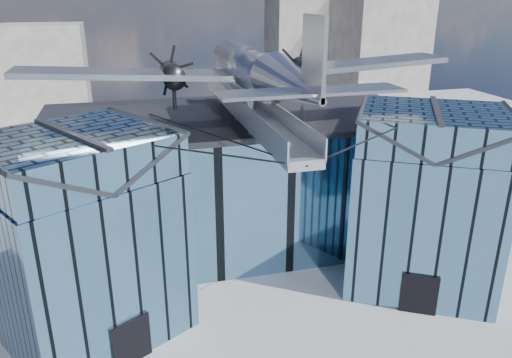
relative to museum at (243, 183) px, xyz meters
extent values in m
plane|color=gray|center=(0.00, -5.82, -5.54)|extent=(120.00, 120.00, 0.00)
cube|color=teal|center=(0.00, 3.18, -0.79)|extent=(28.00, 14.00, 9.50)
cube|color=#212328|center=(0.00, 3.18, 4.16)|extent=(28.00, 14.00, 0.40)
cube|color=teal|center=(-10.50, -6.82, -0.79)|extent=(11.79, 11.43, 9.50)
cube|color=teal|center=(-10.50, -6.82, 5.06)|extent=(11.56, 11.20, 2.20)
cube|color=#212328|center=(-12.45, -7.94, 5.06)|extent=(7.98, 9.23, 2.40)
cube|color=#212328|center=(-8.55, -5.69, 5.06)|extent=(7.98, 9.23, 2.40)
cube|color=#212328|center=(-10.50, -6.82, 6.21)|extent=(4.30, 7.10, 0.18)
cube|color=black|center=(-8.48, -10.33, -4.24)|extent=(2.03, 1.32, 2.60)
cube|color=black|center=(-6.60, -4.57, -0.79)|extent=(0.34, 0.34, 9.50)
cube|color=teal|center=(10.50, -6.82, -0.79)|extent=(11.79, 11.43, 9.50)
cube|color=teal|center=(10.50, -6.82, 5.06)|extent=(11.56, 11.20, 2.20)
cube|color=#212328|center=(8.55, -5.69, 5.06)|extent=(7.98, 9.23, 2.40)
cube|color=#212328|center=(12.45, -7.94, 5.06)|extent=(7.98, 9.23, 2.40)
cube|color=#212328|center=(10.50, -6.82, 6.21)|extent=(4.30, 7.10, 0.18)
cube|color=black|center=(8.48, -10.33, -4.24)|extent=(2.03, 1.32, 2.60)
cube|color=black|center=(6.60, -4.57, -0.79)|extent=(0.34, 0.34, 9.50)
cube|color=#959AA2|center=(0.00, -2.32, 5.56)|extent=(1.80, 21.00, 0.50)
cube|color=#959AA2|center=(-0.90, -2.32, 6.21)|extent=(0.08, 21.00, 1.10)
cube|color=#959AA2|center=(0.90, -2.32, 6.21)|extent=(0.08, 21.00, 1.10)
cylinder|color=#959AA2|center=(0.00, 7.18, 4.89)|extent=(0.44, 0.44, 1.35)
cylinder|color=#959AA2|center=(0.00, 1.18, 4.89)|extent=(0.44, 0.44, 1.35)
cylinder|color=#959AA2|center=(0.00, -2.82, 4.89)|extent=(0.44, 0.44, 1.35)
cylinder|color=#959AA2|center=(0.00, -1.82, 6.51)|extent=(0.70, 0.70, 1.40)
cylinder|color=black|center=(-5.25, -9.82, 5.86)|extent=(10.55, 6.08, 0.69)
cylinder|color=black|center=(5.25, -9.82, 5.86)|extent=(10.55, 6.08, 0.69)
cylinder|color=black|center=(-3.00, -4.32, 5.01)|extent=(6.09, 17.04, 1.19)
cylinder|color=black|center=(3.00, -4.32, 5.01)|extent=(6.09, 17.04, 1.19)
cylinder|color=#999EA4|center=(0.00, -1.82, 8.46)|extent=(2.50, 11.00, 2.50)
sphere|color=#999EA4|center=(0.00, 3.68, 8.46)|extent=(2.50, 2.50, 2.50)
cube|color=black|center=(0.00, 2.68, 9.15)|extent=(1.60, 1.40, 0.50)
cone|color=#999EA4|center=(0.00, -10.82, 8.76)|extent=(2.50, 7.00, 2.50)
cube|color=#999EA4|center=(0.00, -13.12, 10.36)|extent=(0.18, 2.40, 3.40)
cube|color=#999EA4|center=(0.00, -13.02, 8.96)|extent=(8.00, 1.80, 0.14)
cube|color=#999EA4|center=(-7.00, -0.82, 8.16)|extent=(14.00, 3.20, 1.08)
cylinder|color=black|center=(-4.60, -0.22, 7.91)|extent=(1.44, 3.20, 1.44)
cone|color=black|center=(-4.60, 1.58, 7.91)|extent=(0.70, 0.70, 0.70)
cube|color=black|center=(-4.60, 1.73, 7.91)|extent=(1.05, 0.06, 3.33)
cube|color=black|center=(-4.60, 1.73, 7.91)|extent=(2.53, 0.06, 2.53)
cube|color=black|center=(-4.60, 1.73, 7.91)|extent=(3.33, 0.06, 1.05)
cylinder|color=black|center=(-4.60, -0.82, 6.69)|extent=(0.24, 0.24, 1.75)
cube|color=#999EA4|center=(7.00, -0.82, 8.16)|extent=(14.00, 3.20, 1.08)
cylinder|color=black|center=(4.60, -0.22, 7.91)|extent=(1.44, 3.20, 1.44)
cone|color=black|center=(4.60, 1.58, 7.91)|extent=(0.70, 0.70, 0.70)
cube|color=black|center=(4.60, 1.73, 7.91)|extent=(1.05, 0.06, 3.33)
cube|color=black|center=(4.60, 1.73, 7.91)|extent=(2.53, 0.06, 2.53)
cube|color=black|center=(4.60, 1.73, 7.91)|extent=(3.33, 0.06, 1.05)
cylinder|color=black|center=(4.60, -0.82, 6.69)|extent=(0.24, 0.24, 1.75)
cube|color=gray|center=(32.00, 42.18, 3.46)|extent=(12.00, 14.00, 18.00)
cube|color=gray|center=(-20.00, 49.18, 1.46)|extent=(14.00, 10.00, 14.00)
cube|color=gray|center=(22.00, 52.18, 7.46)|extent=(9.00, 9.00, 26.00)
cylinder|color=#331D14|center=(19.71, 2.57, -4.36)|extent=(0.43, 0.43, 2.36)
sphere|color=#294F1C|center=(19.71, 2.57, -2.26)|extent=(4.04, 4.04, 3.08)
camera|label=1|loc=(-7.63, -32.71, 12.91)|focal=35.00mm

